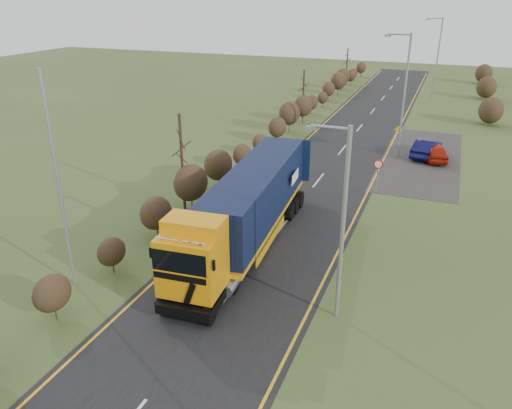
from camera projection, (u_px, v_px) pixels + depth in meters
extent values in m
plane|color=#3C4D21|center=(259.00, 257.00, 25.69)|extent=(160.00, 160.00, 0.00)
cube|color=black|center=(311.00, 190.00, 34.24)|extent=(8.00, 120.00, 0.02)
cube|color=#302D2B|center=(421.00, 158.00, 40.62)|extent=(6.00, 18.00, 0.02)
cube|color=orange|center=(261.00, 183.00, 35.47)|extent=(0.12, 116.00, 0.01)
cube|color=orange|center=(365.00, 197.00, 32.99)|extent=(0.12, 116.00, 0.01)
cube|color=silver|center=(227.00, 297.00, 22.25)|extent=(0.12, 3.00, 0.01)
cube|color=silver|center=(283.00, 225.00, 29.10)|extent=(0.12, 3.00, 0.01)
cube|color=silver|center=(318.00, 180.00, 35.94)|extent=(0.12, 3.00, 0.01)
cube|color=silver|center=(342.00, 150.00, 42.78)|extent=(0.12, 3.00, 0.01)
cube|color=silver|center=(360.00, 128.00, 49.63)|extent=(0.12, 3.00, 0.01)
cube|color=silver|center=(373.00, 111.00, 56.47)|extent=(0.12, 3.00, 0.01)
cube|color=silver|center=(383.00, 98.00, 63.32)|extent=(0.12, 3.00, 0.01)
cube|color=silver|center=(391.00, 87.00, 70.16)|extent=(0.12, 3.00, 0.01)
cube|color=silver|center=(398.00, 79.00, 77.00)|extent=(0.12, 3.00, 0.01)
ellipsoid|color=#2F1F15|center=(52.00, 293.00, 20.34)|extent=(1.34, 1.74, 1.54)
ellipsoid|color=#2F1F15|center=(111.00, 252.00, 23.83)|extent=(1.21, 1.57, 1.39)
ellipsoid|color=#2F1F15|center=(156.00, 213.00, 27.10)|extent=(1.58, 2.06, 1.82)
ellipsoid|color=#2F1F15|center=(191.00, 183.00, 30.38)|extent=(1.96, 2.55, 2.25)
ellipsoid|color=#2F1F15|center=(218.00, 165.00, 33.87)|extent=(1.83, 2.38, 2.10)
ellipsoid|color=#2F1F15|center=(242.00, 154.00, 37.43)|extent=(1.37, 1.78, 1.57)
ellipsoid|color=#2F1F15|center=(260.00, 142.00, 40.95)|extent=(1.20, 1.56, 1.38)
ellipsoid|color=#2F1F15|center=(277.00, 127.00, 44.20)|extent=(1.55, 2.02, 1.78)
ellipsoid|color=#2F1F15|center=(289.00, 113.00, 47.53)|extent=(1.95, 2.53, 2.24)
ellipsoid|color=#2F1F15|center=(303.00, 106.00, 50.92)|extent=(1.85, 2.41, 2.13)
ellipsoid|color=#2F1F15|center=(311.00, 103.00, 54.59)|extent=(1.40, 1.81, 1.61)
ellipsoid|color=#2F1F15|center=(323.00, 98.00, 58.00)|extent=(1.19, 1.55, 1.37)
ellipsoid|color=#2F1F15|center=(329.00, 89.00, 61.40)|extent=(1.52, 1.97, 1.75)
ellipsoid|color=#2F1F15|center=(339.00, 81.00, 64.56)|extent=(1.93, 2.51, 2.22)
ellipsoid|color=#2F1F15|center=(343.00, 77.00, 68.11)|extent=(1.88, 2.44, 2.16)
ellipsoid|color=#2F1F15|center=(351.00, 76.00, 71.59)|extent=(1.43, 1.85, 1.64)
ellipsoid|color=#2F1F15|center=(354.00, 73.00, 75.22)|extent=(1.19, 1.55, 1.37)
ellipsoid|color=#2F1F15|center=(361.00, 68.00, 78.40)|extent=(1.49, 1.93, 1.71)
cylinder|color=#36231B|center=(182.00, 163.00, 30.08)|extent=(0.18, 0.18, 6.05)
cylinder|color=#36231B|center=(303.00, 94.00, 52.52)|extent=(0.18, 0.18, 5.06)
cylinder|color=#36231B|center=(347.00, 67.00, 71.33)|extent=(0.18, 0.18, 5.15)
cube|color=black|center=(204.00, 285.00, 21.96)|extent=(2.71, 4.71, 0.44)
cube|color=orange|center=(192.00, 262.00, 20.56)|extent=(2.63, 2.35, 2.57)
cube|color=black|center=(183.00, 312.00, 20.37)|extent=(2.47, 0.30, 0.54)
cube|color=black|center=(171.00, 290.00, 20.07)|extent=(0.60, 0.06, 1.06)
cube|color=black|center=(190.00, 294.00, 19.79)|extent=(0.60, 0.06, 1.06)
cube|color=black|center=(179.00, 263.00, 19.43)|extent=(2.32, 0.23, 0.94)
cube|color=black|center=(179.00, 278.00, 19.68)|extent=(2.27, 0.20, 0.28)
cube|color=orange|center=(194.00, 224.00, 20.24)|extent=(2.57, 1.56, 0.55)
cylinder|color=silver|center=(180.00, 241.00, 19.29)|extent=(2.17, 0.22, 0.06)
cube|color=black|center=(151.00, 252.00, 20.08)|extent=(0.09, 0.13, 0.44)
cube|color=black|center=(214.00, 265.00, 19.13)|extent=(0.09, 0.13, 0.44)
cylinder|color=gray|center=(185.00, 275.00, 22.66)|extent=(0.65, 1.32, 0.55)
cylinder|color=gray|center=(231.00, 284.00, 21.90)|extent=(0.65, 1.32, 0.55)
cube|color=#EEA610|center=(257.00, 217.00, 27.25)|extent=(3.39, 12.60, 0.24)
cube|color=black|center=(257.00, 192.00, 26.67)|extent=(3.35, 12.21, 2.72)
cube|color=#0D1A3A|center=(291.00, 159.00, 31.84)|extent=(2.45, 0.24, 2.72)
cube|color=#0D1A3A|center=(206.00, 241.00, 21.49)|extent=(2.45, 0.24, 2.72)
cube|color=black|center=(279.00, 202.00, 30.69)|extent=(2.53, 3.72, 0.35)
cube|color=#EEA610|center=(229.00, 232.00, 27.08)|extent=(0.46, 5.42, 0.44)
cube|color=#EEA610|center=(271.00, 240.00, 26.27)|extent=(0.46, 5.42, 0.44)
cylinder|color=black|center=(165.00, 302.00, 21.03)|extent=(0.39, 1.05, 1.03)
cylinder|color=black|center=(209.00, 313.00, 20.33)|extent=(0.39, 1.05, 1.03)
cylinder|color=black|center=(193.00, 274.00, 23.14)|extent=(0.39, 1.05, 1.03)
cylinder|color=black|center=(234.00, 283.00, 22.45)|extent=(0.39, 1.05, 1.03)
cylinder|color=black|center=(258.00, 207.00, 30.33)|extent=(0.39, 1.05, 1.03)
cylinder|color=black|center=(290.00, 212.00, 29.63)|extent=(0.39, 1.05, 1.03)
cylinder|color=black|center=(263.00, 201.00, 31.17)|extent=(0.39, 1.05, 1.03)
cylinder|color=black|center=(295.00, 206.00, 30.48)|extent=(0.39, 1.05, 1.03)
cylinder|color=black|center=(269.00, 195.00, 32.02)|extent=(0.39, 1.05, 1.03)
cylinder|color=black|center=(300.00, 200.00, 31.33)|extent=(0.39, 1.05, 1.03)
imported|color=#AA1908|center=(435.00, 152.00, 40.04)|extent=(2.55, 4.27, 1.36)
imported|color=#0A0A39|center=(426.00, 148.00, 40.85)|extent=(2.33, 4.62, 1.45)
cylinder|color=gray|center=(343.00, 228.00, 19.43)|extent=(0.18, 0.18, 8.19)
cylinder|color=gray|center=(330.00, 127.00, 18.10)|extent=(1.46, 0.12, 0.12)
cube|color=gray|center=(311.00, 128.00, 18.38)|extent=(0.41, 0.16, 0.13)
cylinder|color=gray|center=(404.00, 97.00, 39.35)|extent=(0.18, 0.18, 9.70)
cylinder|color=gray|center=(400.00, 34.00, 37.79)|extent=(1.72, 0.12, 0.12)
cube|color=gray|center=(388.00, 36.00, 38.12)|extent=(0.49, 0.19, 0.15)
cylinder|color=gray|center=(437.00, 59.00, 61.69)|extent=(0.18, 0.18, 9.66)
cylinder|color=gray|center=(436.00, 18.00, 60.13)|extent=(1.72, 0.12, 0.12)
cube|color=gray|center=(428.00, 19.00, 60.46)|extent=(0.48, 0.19, 0.15)
cylinder|color=gray|center=(59.00, 186.00, 21.37)|extent=(0.16, 0.16, 9.85)
cylinder|color=gray|center=(377.00, 178.00, 33.53)|extent=(0.08, 0.08, 2.00)
cylinder|color=red|center=(378.00, 164.00, 33.10)|extent=(0.64, 0.04, 0.64)
cylinder|color=white|center=(378.00, 164.00, 33.09)|extent=(0.48, 0.02, 0.48)
cylinder|color=gray|center=(398.00, 138.00, 43.72)|extent=(0.08, 0.08, 1.37)
cube|color=#D7CB0B|center=(398.00, 130.00, 43.36)|extent=(0.69, 0.04, 0.69)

